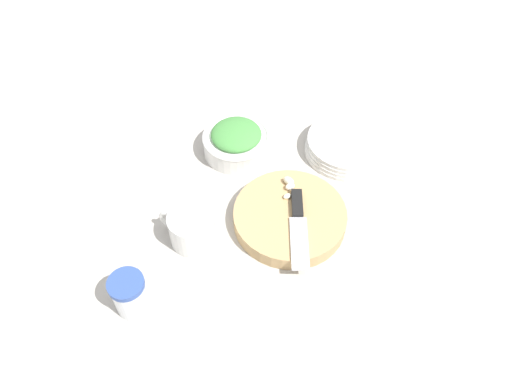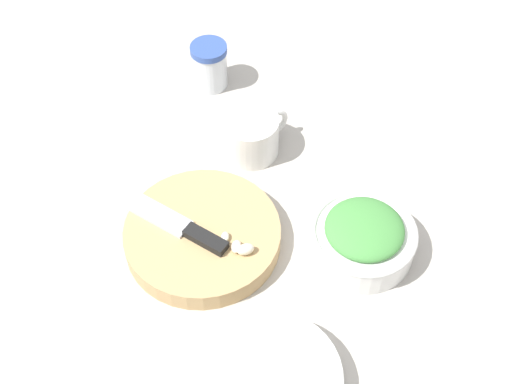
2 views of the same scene
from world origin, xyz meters
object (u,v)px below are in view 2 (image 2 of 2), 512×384
cutting_board (203,236)px  coffee_mug (251,135)px  spice_jar (210,65)px  chef_knife (179,225)px  garlic_cloves (239,247)px  herb_bowl (363,237)px  plate_stack (269,381)px

cutting_board → coffee_mug: (-0.14, 0.15, 0.02)m
spice_jar → coffee_mug: size_ratio=0.71×
chef_knife → coffee_mug: bearing=3.2°
garlic_cloves → herb_bowl: 0.18m
plate_stack → chef_knife: bearing=-176.6°
plate_stack → herb_bowl: bearing=121.6°
herb_bowl → plate_stack: (0.13, -0.22, -0.01)m
herb_bowl → garlic_cloves: bearing=-109.0°
garlic_cloves → spice_jar: bearing=162.9°
cutting_board → spice_jar: 0.35m
cutting_board → coffee_mug: 0.20m
coffee_mug → plate_stack: (0.39, -0.16, -0.02)m
chef_knife → herb_bowl: (0.13, 0.23, -0.00)m
cutting_board → spice_jar: size_ratio=2.70×
cutting_board → herb_bowl: herb_bowl is taller
cutting_board → plate_stack: bearing=-2.9°
spice_jar → coffee_mug: 0.18m
herb_bowl → spice_jar: spice_jar is taller
cutting_board → herb_bowl: 0.24m
chef_knife → spice_jar: (-0.30, 0.18, 0.01)m
plate_stack → cutting_board: bearing=177.1°
cutting_board → garlic_cloves: garlic_cloves is taller
chef_knife → coffee_mug: size_ratio=1.45×
chef_knife → herb_bowl: 0.27m
chef_knife → spice_jar: size_ratio=2.05×
cutting_board → plate_stack: 0.25m
cutting_board → plate_stack: size_ratio=1.19×
garlic_cloves → plate_stack: bearing=-13.9°
chef_knife → garlic_cloves: bearing=-81.3°
chef_knife → garlic_cloves: garlic_cloves is taller
cutting_board → chef_knife: (-0.02, -0.03, 0.02)m
garlic_cloves → herb_bowl: (0.06, 0.17, -0.01)m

